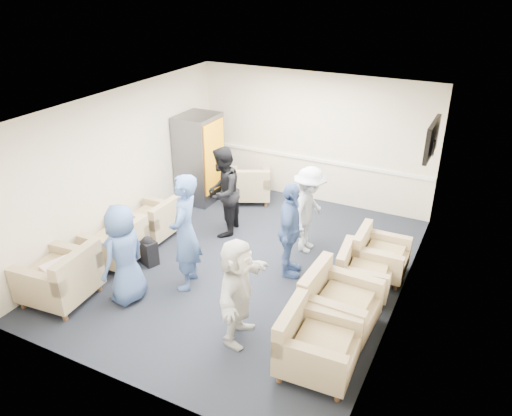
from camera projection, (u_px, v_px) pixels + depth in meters
The scene contains 25 objects.
floor at pixel (246, 265), 8.42m from camera, with size 6.00×6.00×0.00m, color black.
ceiling at pixel (245, 107), 7.23m from camera, with size 6.00×6.00×0.00m, color white.
back_wall at pixel (313, 138), 10.23m from camera, with size 5.00×0.02×2.70m, color beige.
front_wall at pixel (117, 293), 5.42m from camera, with size 5.00×0.02×2.70m, color beige.
left_wall at pixel (121, 166), 8.84m from camera, with size 0.02×6.00×2.70m, color beige.
right_wall at pixel (407, 226), 6.82m from camera, with size 0.02×6.00×2.70m, color beige.
chair_rail at pixel (312, 159), 10.42m from camera, with size 4.98×0.04×0.06m, color white.
tv at pixel (432, 139), 7.98m from camera, with size 0.10×1.00×0.58m.
armchair_left_near at pixel (62, 279), 7.38m from camera, with size 1.03×1.03×0.76m.
armchair_left_mid at pixel (118, 245), 8.35m from camera, with size 0.85×0.85×0.67m.
armchair_left_far at pixel (154, 221), 9.15m from camera, with size 0.81×0.81×0.64m.
armchair_right_near at pixel (313, 347), 6.10m from camera, with size 0.94×0.94×0.72m.
armchair_right_midnear at pixel (336, 305), 6.82m from camera, with size 0.96×0.96×0.74m.
armchair_right_midfar at pixel (361, 274), 7.61m from camera, with size 0.85×0.85×0.62m.
armchair_right_far at pixel (378, 256), 8.05m from camera, with size 0.82×0.82×0.64m.
armchair_corner at pixel (250, 186), 10.57m from camera, with size 1.13×1.13×0.68m.
vending_machine at pixel (200, 158), 10.39m from camera, with size 0.75×0.88×1.85m.
backpack at pixel (148, 250), 8.35m from camera, with size 0.36×0.31×0.52m.
pillow at pixel (59, 268), 7.30m from camera, with size 0.44×0.34×0.13m, color silver.
person_front_left at pixel (124, 254), 7.24m from camera, with size 0.76×0.49×1.55m, color #405D9A.
person_mid_left at pixel (185, 233), 7.50m from camera, with size 0.68×0.45×1.87m, color #405D9A.
person_back_left at pixel (223, 192), 9.06m from camera, with size 0.82×0.64×1.69m, color black.
person_back_right at pixel (309, 210), 8.54m from camera, with size 1.00×0.58×1.55m, color silver.
person_mid_right at pixel (290, 231), 7.84m from camera, with size 0.93×0.39×1.60m, color #405D9A.
person_front_right at pixel (238, 291), 6.47m from camera, with size 1.39×0.44×1.50m, color silver.
Camera 1 is at (3.36, -6.30, 4.57)m, focal length 35.00 mm.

